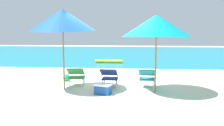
% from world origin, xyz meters
% --- Properties ---
extents(ground_plane, '(40.00, 40.00, 0.00)m').
position_xyz_m(ground_plane, '(0.00, 4.00, 0.00)').
color(ground_plane, beige).
extents(ocean_band, '(40.00, 18.00, 0.01)m').
position_xyz_m(ocean_band, '(0.00, 12.87, 0.00)').
color(ocean_band, teal).
rests_on(ocean_band, ground_plane).
extents(swim_buoy, '(1.60, 0.18, 0.18)m').
position_xyz_m(swim_buoy, '(-0.73, 6.03, 0.10)').
color(swim_buoy, yellow).
rests_on(swim_buoy, ocean_band).
extents(lounge_chair_left, '(0.63, 0.93, 0.68)m').
position_xyz_m(lounge_chair_left, '(-1.15, -0.29, 0.40)').
color(lounge_chair_left, '#338E3D').
rests_on(lounge_chair_left, ground_plane).
extents(lounge_chair_center, '(0.55, 0.88, 0.68)m').
position_xyz_m(lounge_chair_center, '(-0.03, -0.39, 0.40)').
color(lounge_chair_center, navy).
rests_on(lounge_chair_center, ground_plane).
extents(lounge_chair_right, '(0.59, 0.91, 0.68)m').
position_xyz_m(lounge_chair_right, '(1.20, -0.35, 0.40)').
color(lounge_chair_right, teal).
rests_on(lounge_chair_right, ground_plane).
extents(beach_umbrella_left, '(2.09, 2.13, 2.59)m').
position_xyz_m(beach_umbrella_left, '(-1.43, -0.79, 2.20)').
color(beach_umbrella_left, olive).
rests_on(beach_umbrella_left, ground_plane).
extents(beach_umbrella_right, '(2.06, 2.07, 2.36)m').
position_xyz_m(beach_umbrella_right, '(1.42, -0.83, 2.01)').
color(beach_umbrella_right, olive).
rests_on(beach_umbrella_right, ground_plane).
extents(beach_ball, '(0.27, 0.27, 0.27)m').
position_xyz_m(beach_ball, '(-1.75, 0.57, 0.13)').
color(beach_ball, '#1E9E60').
rests_on(beach_ball, ground_plane).
extents(cooler_box, '(0.54, 0.44, 0.32)m').
position_xyz_m(cooler_box, '(-0.13, -1.22, 0.16)').
color(cooler_box, '#194CA5').
rests_on(cooler_box, ground_plane).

